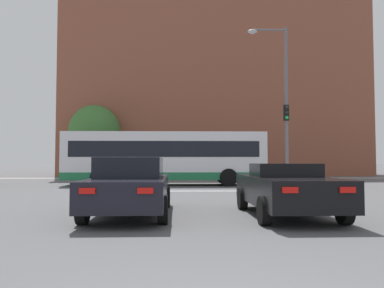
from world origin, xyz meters
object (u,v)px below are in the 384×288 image
bus_crossing_lead (165,157)px  traffic_light_near_right (286,132)px  street_lamp_junction (280,91)px  traffic_light_far_left (125,147)px  car_saloon_left (131,186)px  pedestrian_walking_east (204,166)px  traffic_light_far_right (249,149)px  car_roadster_right (286,189)px  pedestrian_waiting (202,166)px

bus_crossing_lead → traffic_light_near_right: bearing=-119.8°
bus_crossing_lead → traffic_light_near_right: 7.33m
street_lamp_junction → traffic_light_far_left: bearing=130.0°
car_saloon_left → pedestrian_walking_east: (3.27, 20.86, 0.24)m
traffic_light_far_right → street_lamp_junction: (-0.45, -11.49, 2.60)m
car_roadster_right → street_lamp_junction: bearing=74.8°
car_roadster_right → traffic_light_far_left: bearing=108.3°
traffic_light_far_left → pedestrian_walking_east: (6.57, -0.13, -1.59)m
bus_crossing_lead → car_roadster_right: bearing=-164.1°
bus_crossing_lead → traffic_light_near_right: size_ratio=2.74×
car_roadster_right → pedestrian_walking_east: bearing=91.4°
bus_crossing_lead → traffic_light_far_left: 9.40m
traffic_light_far_right → pedestrian_waiting: bearing=165.3°
car_saloon_left → pedestrian_waiting: pedestrian_waiting is taller
bus_crossing_lead → pedestrian_waiting: bus_crossing_lead is taller
bus_crossing_lead → traffic_light_far_left: bearing=23.2°
car_saloon_left → bus_crossing_lead: 12.43m
traffic_light_far_right → traffic_light_near_right: size_ratio=0.85×
car_saloon_left → car_roadster_right: 4.04m
traffic_light_near_right → pedestrian_walking_east: size_ratio=2.49×
traffic_light_near_right → pedestrian_walking_east: bearing=105.7°
traffic_light_far_left → pedestrian_walking_east: bearing=-1.1°
traffic_light_far_right → pedestrian_waiting: (-3.80, 1.00, -1.47)m
traffic_light_near_right → pedestrian_walking_east: traffic_light_near_right is taller
traffic_light_far_left → traffic_light_near_right: traffic_light_near_right is taller
traffic_light_far_left → traffic_light_near_right: (9.96, -12.20, 0.27)m
pedestrian_waiting → pedestrian_walking_east: pedestrian_walking_east is taller
traffic_light_far_right → pedestrian_waiting: 4.20m
pedestrian_walking_east → traffic_light_near_right: bearing=-39.7°
car_roadster_right → pedestrian_waiting: pedestrian_waiting is taller
traffic_light_far_left → street_lamp_junction: 15.47m
bus_crossing_lead → street_lamp_junction: bearing=-116.9°
traffic_light_far_left → street_lamp_junction: (9.81, -11.71, 2.46)m
traffic_light_far_right → pedestrian_waiting: size_ratio=2.12×
traffic_light_far_left → traffic_light_near_right: size_ratio=0.90×
car_roadster_right → traffic_light_near_right: traffic_light_near_right is taller
car_saloon_left → pedestrian_walking_east: 21.12m
car_saloon_left → street_lamp_junction: size_ratio=0.58×
traffic_light_far_left → traffic_light_near_right: 15.75m
traffic_light_near_right → street_lamp_junction: 2.26m
car_saloon_left → traffic_light_far_left: traffic_light_far_left is taller
car_roadster_right → traffic_light_far_right: (2.94, 21.10, 1.77)m
bus_crossing_lead → traffic_light_far_right: traffic_light_far_right is taller
car_roadster_right → pedestrian_waiting: (-0.87, 22.10, 0.30)m
bus_crossing_lead → traffic_light_near_right: (6.27, -3.60, 1.20)m
pedestrian_waiting → car_roadster_right: bearing=-104.7°
street_lamp_junction → traffic_light_far_right: bearing=87.8°
traffic_light_far_left → pedestrian_waiting: (6.45, 0.79, -1.60)m
traffic_light_far_right → traffic_light_near_right: 11.99m
pedestrian_waiting → traffic_light_near_right: bearing=-91.8°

